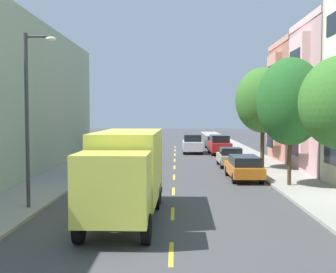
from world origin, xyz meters
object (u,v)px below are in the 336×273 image
at_px(parked_hatchback_champagne, 230,157).
at_px(parked_suv_forest, 126,148).
at_px(delivery_box_truck, 127,169).
at_px(parked_suv_red, 219,144).
at_px(street_lamp, 30,108).
at_px(parked_wagon_orange, 244,167).
at_px(parked_hatchback_charcoal, 214,142).
at_px(street_tree_third, 290,102).
at_px(street_tree_farthest, 263,100).
at_px(moving_white_sedan, 192,144).
at_px(parked_suv_teal, 106,161).

bearing_deg(parked_hatchback_champagne, parked_suv_forest, 146.54).
bearing_deg(delivery_box_truck, parked_suv_red, 76.55).
height_order(street_lamp, parked_wagon_orange, street_lamp).
bearing_deg(parked_hatchback_charcoal, street_tree_third, -85.72).
bearing_deg(street_tree_farthest, parked_suv_forest, 145.31).
distance_m(street_tree_farthest, street_lamp, 18.14).
bearing_deg(parked_suv_forest, parked_wagon_orange, -54.39).
xyz_separation_m(parked_suv_red, moving_white_sedan, (-2.68, 1.29, 0.00)).
bearing_deg(parked_suv_teal, parked_hatchback_champagne, 29.88).
bearing_deg(parked_suv_red, parked_hatchback_charcoal, 90.04).
distance_m(street_lamp, parked_hatchback_charcoal, 33.43).
relative_size(parked_suv_forest, parked_suv_teal, 1.00).
height_order(street_lamp, moving_white_sedan, street_lamp).
distance_m(street_lamp, parked_suv_red, 27.39).
relative_size(street_tree_third, street_tree_farthest, 0.96).
xyz_separation_m(street_lamp, parked_hatchback_charcoal, (10.43, 31.56, -3.57)).
bearing_deg(parked_suv_red, moving_white_sedan, 154.41).
bearing_deg(street_tree_farthest, parked_hatchback_charcoal, 96.00).
relative_size(street_tree_third, parked_wagon_orange, 1.49).
relative_size(street_tree_farthest, parked_suv_teal, 1.51).
relative_size(street_tree_farthest, parked_hatchback_champagne, 1.82).
height_order(parked_hatchback_charcoal, moving_white_sedan, moving_white_sedan).
relative_size(parked_suv_red, parked_suv_teal, 1.00).
distance_m(parked_wagon_orange, parked_hatchback_charcoal, 23.03).
relative_size(street_tree_farthest, moving_white_sedan, 1.52).
bearing_deg(street_lamp, street_tree_third, 25.37).
xyz_separation_m(delivery_box_truck, parked_suv_forest, (-2.66, 21.94, -0.93)).
relative_size(street_tree_farthest, parked_wagon_orange, 1.54).
bearing_deg(parked_hatchback_charcoal, street_tree_farthest, -84.00).
distance_m(delivery_box_truck, moving_white_sedan, 27.79).
relative_size(street_tree_farthest, delivery_box_truck, 0.90).
relative_size(parked_hatchback_charcoal, parked_hatchback_champagne, 1.01).
height_order(parked_suv_forest, moving_white_sedan, same).
height_order(delivery_box_truck, parked_hatchback_champagne, delivery_box_truck).
relative_size(parked_wagon_orange, moving_white_sedan, 0.98).
relative_size(street_tree_third, delivery_box_truck, 0.86).
bearing_deg(parked_suv_red, parked_suv_teal, -120.66).
relative_size(delivery_box_truck, parked_suv_red, 1.68).
relative_size(street_lamp, parked_hatchback_champagne, 1.82).
height_order(street_tree_third, parked_suv_red, street_tree_third).
relative_size(delivery_box_truck, parked_hatchback_charcoal, 2.01).
distance_m(street_tree_third, parked_hatchback_charcoal, 26.08).
height_order(parked_suv_teal, moving_white_sedan, same).
xyz_separation_m(parked_wagon_orange, parked_hatchback_champagne, (-0.03, 6.47, -0.05)).
bearing_deg(parked_wagon_orange, street_lamp, -140.26).
distance_m(parked_hatchback_charcoal, parked_suv_red, 6.47).
bearing_deg(delivery_box_truck, street_tree_third, 40.58).
distance_m(street_lamp, delivery_box_truck, 4.95).
height_order(street_tree_farthest, delivery_box_truck, street_tree_farthest).
xyz_separation_m(street_lamp, parked_hatchback_champagne, (10.24, 15.00, -3.57)).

